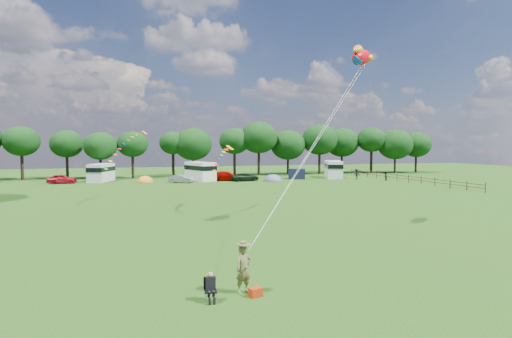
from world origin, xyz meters
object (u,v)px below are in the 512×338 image
object	(u,v)px
car_b	(181,179)
tent_greyblue	(273,181)
tent_orange	(145,182)
campervan_c	(200,171)
camp_chair	(210,284)
walker_b	(356,174)
campervan_d	(333,169)
campervan_b	(101,172)
fish_kite	(360,56)
car_c	(227,176)
kite_flyer	(244,269)
car_a	(62,179)
walker_a	(385,176)
car_d	(245,177)

from	to	relation	value
car_b	tent_greyblue	distance (m)	14.58
car_b	tent_orange	world-z (taller)	car_b
campervan_c	camp_chair	distance (m)	54.32
walker_b	car_b	bearing A→B (deg)	-8.46
campervan_d	campervan_b	bearing A→B (deg)	104.62
fish_kite	tent_orange	bearing A→B (deg)	65.98
car_b	camp_chair	size ratio (longest dim) A/B	3.15
fish_kite	campervan_c	bearing A→B (deg)	54.32
campervan_b	campervan_d	size ratio (longest dim) A/B	0.95
car_c	tent_greyblue	bearing A→B (deg)	-101.88
kite_flyer	car_b	bearing A→B (deg)	69.48
car_a	walker_b	size ratio (longest dim) A/B	2.41
fish_kite	walker_a	xyz separation A→B (m)	(24.16, 33.65, -11.38)
tent_greyblue	camp_chair	world-z (taller)	tent_greyblue
campervan_b	walker_b	xyz separation A→B (m)	(41.21, -7.47, -0.64)
car_b	campervan_d	xyz separation A→B (m)	(27.18, 2.73, 0.98)
tent_greyblue	fish_kite	world-z (taller)	fish_kite
car_c	tent_orange	xyz separation A→B (m)	(-12.83, 0.78, -0.75)
tent_greyblue	fish_kite	size ratio (longest dim) A/B	1.12
car_c	campervan_c	bearing A→B (deg)	80.93
car_a	walker_a	world-z (taller)	walker_a
car_b	kite_flyer	world-z (taller)	kite_flyer
car_b	car_d	world-z (taller)	car_d
car_d	campervan_d	world-z (taller)	campervan_d
tent_orange	walker_a	world-z (taller)	walker_a
kite_flyer	walker_b	distance (m)	58.13
walker_a	camp_chair	bearing A→B (deg)	13.33
car_b	car_c	bearing A→B (deg)	-53.94
car_d	tent_orange	xyz separation A→B (m)	(-15.60, 1.94, -0.62)
tent_orange	tent_greyblue	xyz separation A→B (m)	(19.75, -3.88, -0.00)
campervan_c	camp_chair	size ratio (longest dim) A/B	5.88
camp_chair	walker_b	size ratio (longest dim) A/B	0.64
walker_a	walker_b	bearing A→B (deg)	-84.71
car_d	fish_kite	world-z (taller)	fish_kite
tent_greyblue	kite_flyer	xyz separation A→B (m)	(-17.52, -48.52, 0.95)
car_b	car_c	size ratio (longest dim) A/B	0.70
car_d	kite_flyer	bearing A→B (deg)	157.87
car_d	car_a	bearing A→B (deg)	76.10
campervan_b	walker_a	distance (m)	45.82
car_b	car_d	xyz separation A→B (m)	(10.35, 0.54, 0.01)
tent_greyblue	camp_chair	distance (m)	52.58
campervan_d	kite_flyer	size ratio (longest dim) A/B	3.41
car_a	campervan_b	world-z (taller)	campervan_b
car_b	campervan_b	xyz separation A→B (m)	(-11.90, 5.86, 0.89)
walker_a	car_a	bearing A→B (deg)	-47.51
car_d	car_c	bearing A→B (deg)	60.03
car_c	car_d	bearing A→B (deg)	-100.46
fish_kite	car_d	bearing A→B (deg)	44.85
tent_orange	walker_b	world-z (taller)	walker_b
tent_greyblue	car_d	bearing A→B (deg)	154.96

